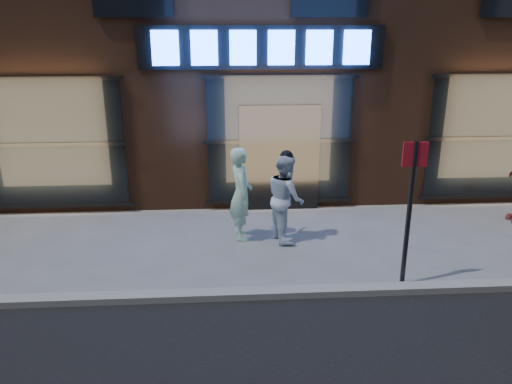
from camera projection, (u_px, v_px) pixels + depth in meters
ground at (305, 295)px, 7.87m from camera, size 90.00×90.00×0.00m
curb at (305, 292)px, 7.85m from camera, size 60.00×0.25×0.12m
man_bowtie at (241, 194)px, 9.72m from camera, size 0.52×0.72×1.85m
man_cap at (286, 198)px, 9.67m from camera, size 0.81×0.96×1.74m
sign_post at (410, 201)px, 7.73m from camera, size 0.38×0.08×2.41m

